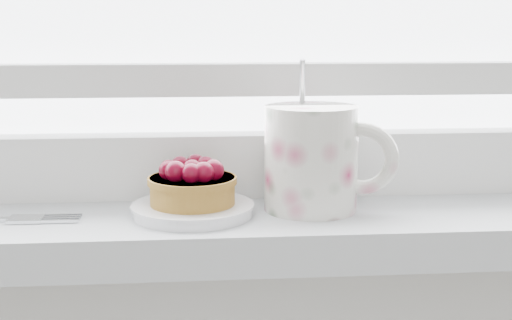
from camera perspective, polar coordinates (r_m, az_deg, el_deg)
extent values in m
cube|color=#B9BEC1|center=(0.75, -2.57, -5.47)|extent=(1.60, 0.20, 0.04)
cube|color=white|center=(0.80, -2.82, -0.30)|extent=(1.30, 0.05, 0.07)
cube|color=white|center=(0.79, -2.89, 6.47)|extent=(1.30, 0.04, 0.04)
cylinder|color=white|center=(0.72, -5.08, -3.98)|extent=(0.12, 0.12, 0.01)
cylinder|color=brown|center=(0.72, -5.10, -2.45)|extent=(0.09, 0.09, 0.03)
cylinder|color=brown|center=(0.71, -5.12, -1.62)|extent=(0.09, 0.09, 0.01)
sphere|color=#43000E|center=(0.71, -5.13, -0.73)|extent=(0.02, 0.02, 0.02)
sphere|color=#43000E|center=(0.72, -3.44, -0.66)|extent=(0.02, 0.02, 0.02)
sphere|color=#43000E|center=(0.73, -4.04, -0.45)|extent=(0.02, 0.02, 0.02)
sphere|color=#43000E|center=(0.74, -4.86, -0.29)|extent=(0.02, 0.02, 0.02)
sphere|color=#43000E|center=(0.73, -6.08, -0.43)|extent=(0.02, 0.02, 0.02)
sphere|color=#43000E|center=(0.72, -7.01, -0.67)|extent=(0.02, 0.02, 0.02)
sphere|color=#43000E|center=(0.71, -7.05, -0.84)|extent=(0.02, 0.02, 0.02)
sphere|color=#43000E|center=(0.70, -6.44, -0.93)|extent=(0.02, 0.02, 0.02)
sphere|color=#43000E|center=(0.69, -5.19, -1.08)|extent=(0.02, 0.02, 0.02)
sphere|color=#43000E|center=(0.69, -4.21, -1.00)|extent=(0.02, 0.02, 0.02)
sphere|color=#43000E|center=(0.70, -3.41, -0.83)|extent=(0.02, 0.02, 0.02)
cylinder|color=silver|center=(0.73, 4.42, 0.13)|extent=(0.12, 0.12, 0.11)
cylinder|color=black|center=(0.73, 4.48, 3.98)|extent=(0.08, 0.08, 0.01)
torus|color=silver|center=(0.73, 8.50, 0.11)|extent=(0.07, 0.04, 0.07)
cylinder|color=silver|center=(0.75, 3.73, 5.58)|extent=(0.01, 0.03, 0.07)
cube|color=silver|center=(0.74, -17.93, -4.51)|extent=(0.03, 0.03, 0.00)
cube|color=silver|center=(0.72, -15.53, -4.74)|extent=(0.04, 0.00, 0.00)
cube|color=silver|center=(0.73, -15.42, -4.59)|extent=(0.04, 0.00, 0.00)
cube|color=silver|center=(0.73, -15.31, -4.44)|extent=(0.04, 0.00, 0.00)
cube|color=silver|center=(0.74, -15.20, -4.30)|extent=(0.04, 0.00, 0.00)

